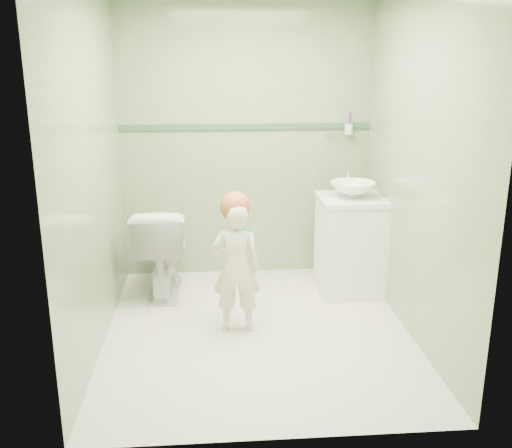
{
  "coord_description": "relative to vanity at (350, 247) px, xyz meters",
  "views": [
    {
      "loc": [
        -0.32,
        -3.85,
        1.96
      ],
      "look_at": [
        0.0,
        0.15,
        0.78
      ],
      "focal_mm": 40.66,
      "sensor_mm": 36.0,
      "label": 1
    }
  ],
  "objects": [
    {
      "name": "cup_holder",
      "position": [
        0.05,
        0.48,
        0.93
      ],
      "size": [
        0.26,
        0.07,
        0.21
      ],
      "color": "silver",
      "rests_on": "room_shell"
    },
    {
      "name": "basin",
      "position": [
        0.0,
        0.0,
        0.49
      ],
      "size": [
        0.37,
        0.37,
        0.13
      ],
      "primitive_type": "imported",
      "color": "white",
      "rests_on": "counter"
    },
    {
      "name": "toilet",
      "position": [
        -1.58,
        0.1,
        -0.02
      ],
      "size": [
        0.44,
        0.76,
        0.77
      ],
      "primitive_type": "imported",
      "rotation": [
        0.0,
        0.0,
        3.12
      ],
      "color": "white",
      "rests_on": "ground"
    },
    {
      "name": "vanity",
      "position": [
        0.0,
        0.0,
        0.0
      ],
      "size": [
        0.52,
        0.5,
        0.8
      ],
      "primitive_type": "cube",
      "color": "white",
      "rests_on": "ground"
    },
    {
      "name": "hair_cap",
      "position": [
        -0.99,
        -0.62,
        0.53
      ],
      "size": [
        0.21,
        0.21,
        0.21
      ],
      "primitive_type": "sphere",
      "color": "#B35B34",
      "rests_on": "toddler"
    },
    {
      "name": "ground",
      "position": [
        -0.84,
        -0.7,
        -0.4
      ],
      "size": [
        2.5,
        2.5,
        0.0
      ],
      "primitive_type": "plane",
      "color": "beige",
      "rests_on": "ground"
    },
    {
      "name": "counter",
      "position": [
        0.0,
        0.0,
        0.41
      ],
      "size": [
        0.54,
        0.52,
        0.04
      ],
      "primitive_type": "cube",
      "color": "white",
      "rests_on": "vanity"
    },
    {
      "name": "trim_stripe",
      "position": [
        -0.84,
        0.54,
        0.95
      ],
      "size": [
        2.2,
        0.02,
        0.05
      ],
      "primitive_type": "cube",
      "color": "#35553F",
      "rests_on": "room_shell"
    },
    {
      "name": "faucet",
      "position": [
        0.0,
        0.19,
        0.57
      ],
      "size": [
        0.03,
        0.13,
        0.18
      ],
      "color": "silver",
      "rests_on": "counter"
    },
    {
      "name": "toddler",
      "position": [
        -0.99,
        -0.64,
        0.08
      ],
      "size": [
        0.36,
        0.25,
        0.97
      ],
      "primitive_type": "imported",
      "rotation": [
        0.0,
        0.0,
        3.1
      ],
      "color": "silver",
      "rests_on": "ground"
    },
    {
      "name": "room_shell",
      "position": [
        -0.84,
        -0.7,
        0.8
      ],
      "size": [
        2.5,
        2.54,
        2.4
      ],
      "color": "gray",
      "rests_on": "ground"
    },
    {
      "name": "teal_toothbrush",
      "position": [
        -0.92,
        -0.77,
        0.41
      ],
      "size": [
        0.11,
        0.13,
        0.08
      ],
      "color": "#138C67",
      "rests_on": "toddler"
    }
  ]
}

